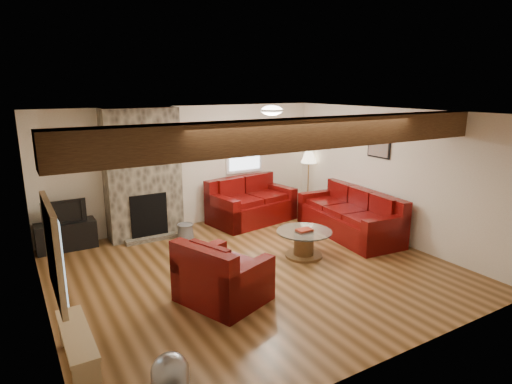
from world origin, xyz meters
TOP-DOWN VIEW (x-y plane):
  - room at (0.00, 0.00)m, footprint 8.00×8.00m
  - oak_beam at (0.00, -1.25)m, footprint 6.00×0.36m
  - chimney_breast at (-1.00, 2.49)m, footprint 1.40×0.67m
  - back_window at (1.35, 2.71)m, footprint 0.90×0.08m
  - hatch_window at (-2.96, -1.50)m, footprint 0.08×1.00m
  - ceiling_dome at (0.90, 0.90)m, footprint 0.40×0.40m
  - artwork_back at (0.15, 2.71)m, footprint 0.42×0.06m
  - artwork_right at (2.96, 0.30)m, footprint 0.06×0.55m
  - sofa_three at (2.48, 0.51)m, footprint 1.19×2.40m
  - loveseat at (1.26, 2.23)m, footprint 1.93×1.31m
  - armchair_red at (-0.86, -0.63)m, footprint 1.27×1.35m
  - coffee_table at (1.03, 0.05)m, footprint 0.96×0.96m
  - tv_cabinet at (-2.45, 2.53)m, footprint 1.02×0.41m
  - television at (-2.45, 2.53)m, footprint 0.74×0.10m
  - floor_lamp at (2.80, 2.25)m, footprint 0.36×0.36m
  - pine_bench at (-2.83, -1.21)m, footprint 0.27×1.15m
  - coal_bucket at (-0.40, 1.93)m, footprint 0.33×0.33m

SIDE VIEW (x-z plane):
  - coal_bucket at x=-0.40m, z-range 0.00..0.31m
  - pine_bench at x=-2.83m, z-range 0.00..0.43m
  - coffee_table at x=1.03m, z-range -0.02..0.48m
  - tv_cabinet at x=-2.45m, z-range 0.00..0.51m
  - armchair_red at x=-0.86m, z-range 0.00..0.88m
  - sofa_three at x=2.48m, z-range 0.00..0.89m
  - loveseat at x=1.26m, z-range 0.00..0.95m
  - television at x=-2.45m, z-range 0.51..0.93m
  - floor_lamp at x=2.80m, z-range 0.50..1.92m
  - chimney_breast at x=-1.00m, z-range -0.03..2.47m
  - room at x=0.00m, z-range -2.75..5.25m
  - hatch_window at x=-2.96m, z-range 1.00..1.90m
  - back_window at x=1.35m, z-range 1.00..2.10m
  - artwork_back at x=0.15m, z-range 1.44..1.96m
  - artwork_right at x=2.96m, z-range 1.54..1.96m
  - oak_beam at x=0.00m, z-range 2.12..2.50m
  - ceiling_dome at x=0.90m, z-range 2.35..2.53m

